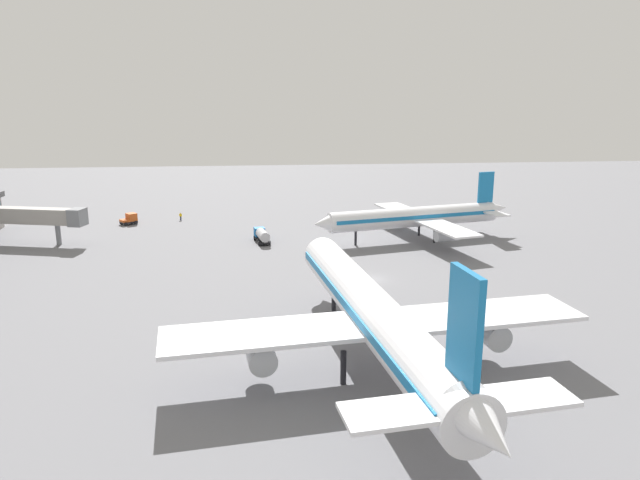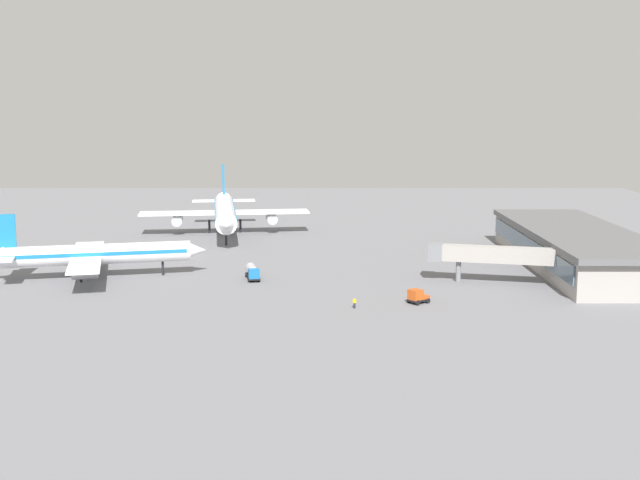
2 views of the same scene
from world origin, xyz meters
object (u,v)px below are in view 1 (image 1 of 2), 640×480
at_px(airplane_at_gate, 417,217).
at_px(airplane_taxiing, 373,313).
at_px(fuel_truck, 262,235).
at_px(ground_crew_worker, 181,216).
at_px(baggage_tug, 130,219).

xyz_separation_m(airplane_at_gate, airplane_taxiing, (51.15, -17.90, 1.28)).
height_order(airplane_taxiing, fuel_truck, airplane_taxiing).
height_order(fuel_truck, ground_crew_worker, fuel_truck).
bearing_deg(ground_crew_worker, fuel_truck, 12.94).
relative_size(baggage_tug, ground_crew_worker, 2.25).
bearing_deg(airplane_taxiing, fuel_truck, 4.47).
bearing_deg(ground_crew_worker, baggage_tug, -98.97).
bearing_deg(fuel_truck, ground_crew_worker, 27.89).
relative_size(airplane_taxiing, ground_crew_worker, 30.85).
distance_m(airplane_taxiing, baggage_tug, 80.26).
height_order(airplane_at_gate, ground_crew_worker, airplane_at_gate).
bearing_deg(airplane_taxiing, airplane_at_gate, -26.53).
bearing_deg(fuel_truck, baggage_tug, 45.10).
xyz_separation_m(airplane_taxiing, fuel_truck, (-52.10, -10.80, -4.31)).
xyz_separation_m(airplane_taxiing, ground_crew_worker, (-73.51, -28.23, -4.85)).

